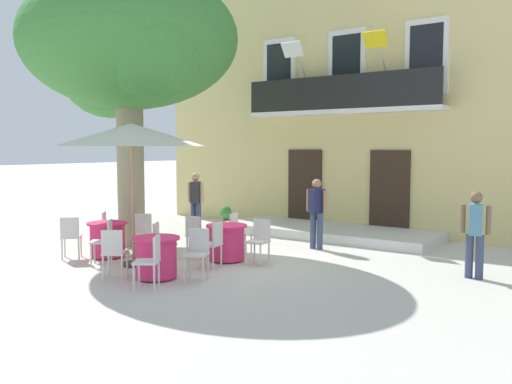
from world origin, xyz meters
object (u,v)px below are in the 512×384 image
Objects in this scene: cafe_table_middle at (108,239)px; plane_tree at (127,47)px; cafe_table_near_tree at (156,257)px; cafe_table_front at (227,242)px; cafe_chair_front_0 at (259,238)px; cafe_chair_near_tree_2 at (197,250)px; cafe_chair_front_2 at (196,233)px; cafe_chair_middle_0 at (71,234)px; cafe_umbrella at (132,135)px; cafe_chair_near_tree_3 at (161,242)px; cafe_chair_front_3 at (213,242)px; ground_planter_left at (226,215)px; cafe_chair_middle_2 at (143,231)px; pedestrian_mid_plaza at (317,210)px; cafe_chair_front_1 at (238,230)px; cafe_chair_near_tree_1 at (151,258)px; cafe_chair_middle_3 at (109,228)px; cafe_chair_near_tree_0 at (114,250)px; cafe_chair_middle_1 at (105,239)px; pedestrian_by_tree at (196,201)px; pedestrian_near_entrance at (475,230)px.

plane_tree is at bearing 119.78° from cafe_table_middle.
cafe_table_near_tree is 2.37m from cafe_table_middle.
cafe_chair_front_0 reaches higher than cafe_table_front.
plane_tree is 7.54× the size of cafe_table_middle.
cafe_chair_front_2 is at bearing 132.12° from cafe_chair_near_tree_2.
cafe_chair_near_tree_2 is 1.00× the size of cafe_chair_middle_0.
cafe_umbrella is (1.61, 0.31, 2.08)m from cafe_chair_middle_0.
cafe_chair_near_tree_3 is 1.00m from cafe_chair_front_3.
cafe_chair_middle_0 is at bearing -169.29° from cafe_chair_near_tree_3.
plane_tree is 5.65m from ground_planter_left.
cafe_chair_middle_0 is 0.31× the size of cafe_umbrella.
pedestrian_mid_plaza reaches higher than cafe_chair_middle_2.
plane_tree is 7.16× the size of cafe_chair_front_2.
cafe_table_front is 0.53× the size of pedestrian_mid_plaza.
ground_planter_left is (-2.39, 5.04, -0.18)m from cafe_chair_near_tree_3.
cafe_umbrella is (-1.76, 0.09, 2.08)m from cafe_chair_near_tree_2.
ground_planter_left is (-3.16, 4.42, -0.18)m from cafe_chair_front_3.
cafe_table_near_tree is at bearing -86.86° from cafe_chair_front_1.
cafe_table_middle is at bearing -60.22° from plane_tree.
cafe_chair_front_0 reaches higher than ground_planter_left.
ground_planter_left is (-3.32, 6.23, -0.18)m from cafe_chair_near_tree_1.
plane_tree is at bearing 139.35° from cafe_umbrella.
cafe_table_front is 0.77m from cafe_chair_front_3.
pedestrian_mid_plaza is (3.81, 2.92, 0.40)m from cafe_chair_middle_3.
cafe_chair_near_tree_1 reaches higher than cafe_table_middle.
cafe_chair_near_tree_0 is 1.00× the size of cafe_chair_near_tree_2.
cafe_chair_near_tree_1 is at bearing -61.95° from ground_planter_left.
cafe_table_near_tree is at bearing -103.49° from pedestrian_mid_plaza.
cafe_chair_middle_3 is at bearing 164.23° from cafe_chair_near_tree_3.
cafe_table_middle is 2.61m from cafe_chair_front_3.
cafe_table_near_tree is at bearing -18.47° from cafe_table_middle.
cafe_chair_middle_0 reaches higher than cafe_table_front.
cafe_table_middle is at bearing 153.78° from cafe_chair_near_tree_1.
cafe_chair_front_2 is at bearing 14.73° from cafe_chair_middle_3.
cafe_chair_near_tree_1 is at bearing -29.39° from cafe_chair_middle_3.
ground_planter_left is (-2.85, 5.64, -0.04)m from cafe_table_near_tree.
ground_planter_left is at bearing 132.20° from cafe_chair_front_1.
cafe_chair_middle_0 is (0.30, -1.94, -4.23)m from plane_tree.
cafe_chair_middle_1 is 1.11m from cafe_chair_middle_2.
cafe_chair_front_1 is (0.32, 2.07, 0.00)m from cafe_chair_near_tree_3.
plane_tree is 7.16× the size of cafe_chair_middle_0.
cafe_table_middle is 0.95× the size of cafe_chair_front_0.
pedestrian_by_tree reaches higher than cafe_chair_front_2.
pedestrian_mid_plaza is (1.58, 4.65, 0.40)m from cafe_chair_near_tree_0.
cafe_table_near_tree is at bearing -144.89° from pedestrian_near_entrance.
cafe_chair_middle_1 is at bearing -43.42° from cafe_table_middle.
cafe_chair_middle_1 and cafe_chair_front_3 have the same top height.
cafe_chair_near_tree_3 is 1.51m from cafe_chair_middle_2.
cafe_chair_middle_0 is 8.09m from pedestrian_near_entrance.
pedestrian_mid_plaza is (2.78, 2.84, 0.40)m from cafe_chair_middle_2.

